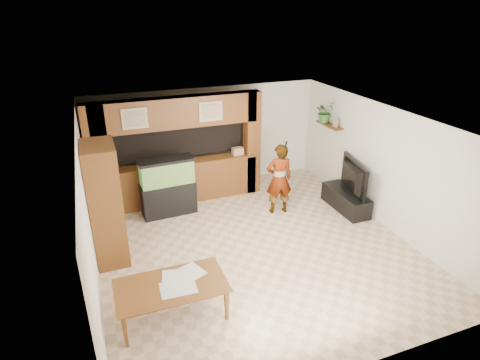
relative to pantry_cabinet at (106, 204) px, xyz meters
name	(u,v)px	position (x,y,z in m)	size (l,w,h in m)	color
floor	(253,245)	(2.70, -0.61, -1.15)	(6.50, 6.50, 0.00)	#D1AF91
ceiling	(255,121)	(2.70, -0.61, 1.45)	(6.50, 6.50, 0.00)	white
wall_back	(206,138)	(2.70, 2.64, 0.15)	(6.00, 6.00, 0.00)	silver
wall_left	(88,215)	(-0.30, -0.61, 0.15)	(6.50, 6.50, 0.00)	silver
wall_right	(383,166)	(5.70, -0.61, 0.15)	(6.50, 6.50, 0.00)	silver
partition	(175,149)	(1.75, 2.02, 0.16)	(4.20, 0.99, 2.60)	brown
wall_clock	(83,161)	(-0.27, 0.39, 0.75)	(0.05, 0.25, 0.25)	black
wall_shelf	(329,125)	(5.55, 1.34, 0.55)	(0.25, 0.90, 0.04)	brown
pantry_cabinet	(106,204)	(0.00, 0.00, 0.00)	(0.58, 0.94, 2.30)	brown
trash_can	(114,248)	(0.03, -0.09, -0.90)	(0.27, 0.27, 0.50)	#B2B2B7
aquarium	(168,187)	(1.39, 1.34, -0.49)	(1.22, 0.46, 1.36)	black
tv_stand	(346,200)	(5.35, 0.07, -0.92)	(0.50, 1.37, 0.46)	black
television	(348,177)	(5.35, 0.07, -0.31)	(1.32, 0.17, 0.76)	black
photo_frame	(335,123)	(5.55, 1.09, 0.68)	(0.03, 0.16, 0.22)	tan
potted_plant	(325,112)	(5.52, 1.55, 0.84)	(0.49, 0.42, 0.54)	#336629
person	(279,179)	(3.78, 0.51, -0.31)	(0.61, 0.40, 1.67)	#9E8456
microphone	(286,144)	(3.83, 0.35, 0.57)	(0.04, 0.04, 0.16)	black
dining_table	(173,302)	(0.75, -2.03, -0.85)	(1.69, 0.94, 0.59)	brown
newspaper_a	(186,275)	(1.02, -1.84, -0.55)	(0.56, 0.41, 0.01)	silver
newspaper_b	(178,288)	(0.84, -2.11, -0.55)	(0.54, 0.39, 0.01)	silver
newspaper_c	(178,276)	(0.90, -1.83, -0.55)	(0.50, 0.36, 0.01)	silver
counter_box	(238,151)	(3.27, 1.84, -0.02)	(0.27, 0.18, 0.18)	#A8815B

